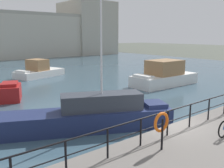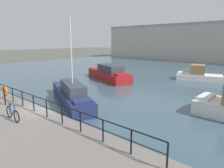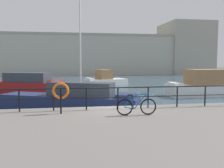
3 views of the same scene
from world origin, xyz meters
TOP-DOWN VIEW (x-y plane):
  - ground_plane at (0.00, 0.00)m, footprint 240.00×240.00m
  - water_basin at (0.00, 30.20)m, footprint 80.00×60.00m
  - harbor_building at (6.15, 52.64)m, footprint 70.06×13.61m
  - moored_blue_motorboat at (10.80, 9.49)m, footprint 7.44×3.05m
  - moored_harbor_tender at (2.70, 22.66)m, footprint 6.55×4.46m
  - moored_green_narrowboat at (-7.10, 14.51)m, footprint 9.85×5.93m
  - moored_red_daysailer at (-2.05, 3.97)m, footprint 9.44×5.81m
  - quay_railing at (-0.55, -0.75)m, footprint 20.24×0.07m
  - parked_bicycle at (0.76, -2.31)m, footprint 1.77×0.11m
  - life_ring_stand at (-2.50, -1.40)m, footprint 0.75×0.16m

SIDE VIEW (x-z plane):
  - ground_plane at x=0.00m, z-range 0.00..0.00m
  - water_basin at x=0.00m, z-range 0.00..0.01m
  - moored_harbor_tender at x=2.70m, z-range -0.33..1.85m
  - moored_red_daysailer at x=-2.05m, z-range -2.94..4.49m
  - moored_green_narrowboat at x=-7.10m, z-range -0.21..1.98m
  - moored_blue_motorboat at x=10.80m, z-range -0.28..2.31m
  - parked_bicycle at x=0.76m, z-range 0.92..1.90m
  - quay_railing at x=-0.55m, z-range 1.21..2.29m
  - life_ring_stand at x=-2.50m, z-range 1.29..2.69m
  - harbor_building at x=6.15m, z-range -1.74..12.15m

